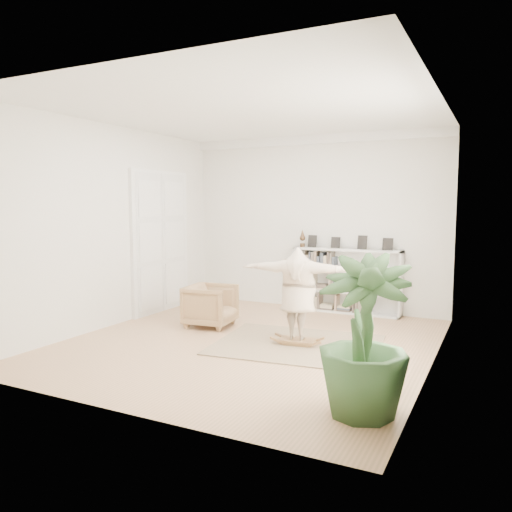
{
  "coord_description": "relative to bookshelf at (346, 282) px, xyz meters",
  "views": [
    {
      "loc": [
        3.54,
        -6.91,
        2.2
      ],
      "look_at": [
        -0.09,
        0.4,
        1.34
      ],
      "focal_mm": 35.0,
      "sensor_mm": 36.0,
      "label": 1
    }
  ],
  "objects": [
    {
      "name": "floor",
      "position": [
        -0.74,
        -2.82,
        -0.64
      ],
      "size": [
        6.0,
        6.0,
        0.0
      ],
      "primitive_type": "plane",
      "color": "#AA8257",
      "rests_on": "ground"
    },
    {
      "name": "room_shell",
      "position": [
        -0.74,
        0.12,
        2.87
      ],
      "size": [
        6.0,
        6.0,
        6.0
      ],
      "color": "silver",
      "rests_on": "floor"
    },
    {
      "name": "doors",
      "position": [
        -3.45,
        -1.52,
        0.76
      ],
      "size": [
        0.09,
        1.78,
        2.92
      ],
      "color": "white",
      "rests_on": "floor"
    },
    {
      "name": "bookshelf",
      "position": [
        0.0,
        0.0,
        0.0
      ],
      "size": [
        2.2,
        0.35,
        1.64
      ],
      "color": "silver",
      "rests_on": "floor"
    },
    {
      "name": "armchair",
      "position": [
        -1.86,
        -2.18,
        -0.26
      ],
      "size": [
        0.92,
        0.9,
        0.75
      ],
      "primitive_type": "imported",
      "rotation": [
        0.0,
        0.0,
        1.69
      ],
      "color": "tan",
      "rests_on": "floor"
    },
    {
      "name": "rug",
      "position": [
        -0.0,
        -2.64,
        -0.63
      ],
      "size": [
        2.71,
        2.27,
        0.02
      ],
      "primitive_type": "cube",
      "rotation": [
        0.0,
        0.0,
        0.12
      ],
      "color": "tan",
      "rests_on": "floor"
    },
    {
      "name": "rocker_board",
      "position": [
        -0.0,
        -2.64,
        -0.56
      ],
      "size": [
        0.59,
        0.39,
        0.12
      ],
      "rotation": [
        0.0,
        0.0,
        0.12
      ],
      "color": "brown",
      "rests_on": "rug"
    },
    {
      "name": "person",
      "position": [
        -0.0,
        -2.64,
        0.22
      ],
      "size": [
        1.82,
        0.68,
        1.44
      ],
      "primitive_type": "imported",
      "rotation": [
        0.0,
        0.0,
        3.26
      ],
      "color": "beige",
      "rests_on": "rocker_board"
    },
    {
      "name": "houseplant",
      "position": [
        1.56,
        -4.74,
        0.21
      ],
      "size": [
        1.05,
        1.05,
        1.69
      ],
      "primitive_type": "imported",
      "rotation": [
        0.0,
        0.0,
        0.12
      ],
      "color": "#33582C",
      "rests_on": "floor"
    }
  ]
}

